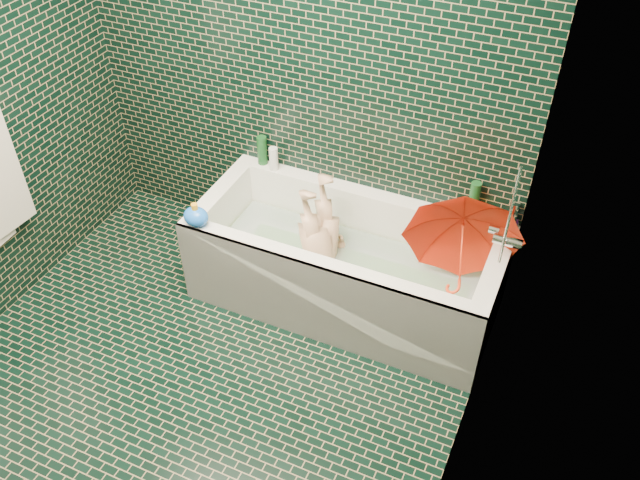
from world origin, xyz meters
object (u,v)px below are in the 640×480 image
at_px(child, 324,256).
at_px(rubber_duck, 486,218).
at_px(bath_toy, 196,216).
at_px(bathtub, 345,273).
at_px(umbrella, 461,252).

distance_m(child, rubber_duck, 0.91).
height_order(child, bath_toy, bath_toy).
distance_m(bathtub, bath_toy, 0.90).
bearing_deg(bathtub, bath_toy, -157.20).
xyz_separation_m(bathtub, rubber_duck, (0.67, 0.32, 0.38)).
bearing_deg(bath_toy, child, 14.21).
distance_m(bathtub, rubber_duck, 0.84).
xyz_separation_m(umbrella, rubber_duck, (0.04, 0.33, -0.01)).
bearing_deg(umbrella, rubber_duck, 73.69).
distance_m(rubber_duck, bath_toy, 1.55).
bearing_deg(child, rubber_duck, 126.29).
height_order(umbrella, rubber_duck, umbrella).
bearing_deg(umbrella, bath_toy, -176.12).
height_order(umbrella, bath_toy, umbrella).
distance_m(umbrella, rubber_duck, 0.33).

